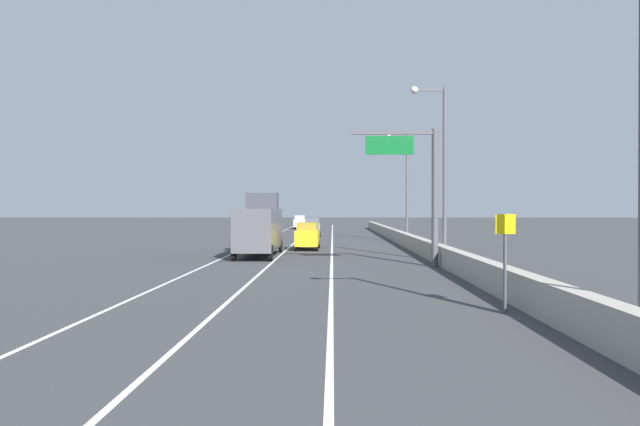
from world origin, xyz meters
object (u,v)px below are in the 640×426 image
speed_advisory_sign (505,255)px  lamp_post_right_second (441,161)px  car_white_1 (300,222)px  car_green_0 (263,227)px  overhead_sign_gantry (421,180)px  lamp_post_right_near (633,86)px  car_yellow_3 (307,236)px  box_truck (260,227)px  lamp_post_right_third (404,179)px  car_gray_2 (312,227)px

speed_advisory_sign → lamp_post_right_second: 18.95m
car_white_1 → car_green_0: bearing=-96.5°
overhead_sign_gantry → car_green_0: overhead_sign_gantry is taller
lamp_post_right_second → car_green_0: bearing=112.6°
speed_advisory_sign → lamp_post_right_second: lamp_post_right_second is taller
car_green_0 → car_white_1: car_white_1 is taller
car_white_1 → lamp_post_right_second: bearing=-79.3°
lamp_post_right_near → lamp_post_right_second: size_ratio=1.00×
car_white_1 → car_yellow_3: size_ratio=1.01×
speed_advisory_sign → box_truck: box_truck is taller
overhead_sign_gantry → box_truck: size_ratio=0.82×
lamp_post_right_third → car_green_0: bearing=142.1°
car_gray_2 → speed_advisory_sign: bearing=-81.8°
overhead_sign_gantry → car_yellow_3: (-6.75, 14.36, -3.68)m
car_yellow_3 → lamp_post_right_third: bearing=53.9°
speed_advisory_sign → car_gray_2: (-7.54, 52.12, -0.70)m
lamp_post_right_near → car_yellow_3: 35.58m
overhead_sign_gantry → car_yellow_3: 16.29m
speed_advisory_sign → lamp_post_right_near: lamp_post_right_near is taller
lamp_post_right_near → car_yellow_3: size_ratio=2.36×
lamp_post_right_second → lamp_post_right_third: bearing=88.8°
car_yellow_3 → box_truck: (-2.93, -6.75, 0.90)m
lamp_post_right_near → car_gray_2: size_ratio=2.45×
lamp_post_right_second → lamp_post_right_third: (0.47, 23.13, 0.00)m
lamp_post_right_second → car_gray_2: 35.13m
overhead_sign_gantry → speed_advisory_sign: size_ratio=2.50×
lamp_post_right_third → car_yellow_3: lamp_post_right_third is taller
overhead_sign_gantry → lamp_post_right_near: bearing=-84.0°
car_green_0 → box_truck: bearing=-84.1°
lamp_post_right_near → car_green_0: bearing=104.5°
speed_advisory_sign → lamp_post_right_near: (1.65, -4.69, 4.22)m
lamp_post_right_second → car_gray_2: bearing=104.5°
lamp_post_right_third → car_green_0: (-14.95, 11.62, -4.97)m
box_truck → lamp_post_right_third: bearing=58.1°
overhead_sign_gantry → car_gray_2: (-7.10, 37.06, -3.66)m
lamp_post_right_third → car_green_0: lamp_post_right_third is taller
car_green_0 → overhead_sign_gantry: bearing=-71.4°
speed_advisory_sign → box_truck: size_ratio=0.33×
car_yellow_3 → box_truck: size_ratio=0.49×
overhead_sign_gantry → lamp_post_right_third: bearing=85.5°
car_white_1 → overhead_sign_gantry: bearing=-81.2°
lamp_post_right_near → lamp_post_right_second: same height
car_green_0 → car_white_1: bearing=83.5°
lamp_post_right_second → car_yellow_3: bearing=127.3°
box_truck → lamp_post_right_near: bearing=-66.7°
lamp_post_right_near → speed_advisory_sign: bearing=109.3°
car_white_1 → car_yellow_3: car_white_1 is taller
lamp_post_right_third → car_green_0: 19.57m
car_white_1 → car_gray_2: 27.29m
lamp_post_right_second → car_gray_2: (-8.71, 33.68, -4.92)m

